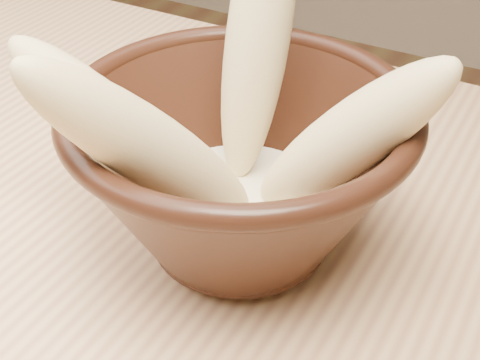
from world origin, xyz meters
name	(u,v)px	position (x,y,z in m)	size (l,w,h in m)	color
table	(2,291)	(0.00, 0.00, 0.67)	(1.20, 0.80, 0.75)	#DFB07B
bowl	(240,167)	(0.19, 0.07, 0.82)	(0.23, 0.23, 0.12)	black
milk_puddle	(240,203)	(0.19, 0.07, 0.79)	(0.13, 0.13, 0.02)	beige
banana_upright	(258,36)	(0.18, 0.11, 0.89)	(0.04, 0.04, 0.20)	#DFC184
banana_left	(109,120)	(0.10, 0.05, 0.84)	(0.04, 0.04, 0.17)	#DFC184
banana_right	(348,139)	(0.26, 0.08, 0.86)	(0.04, 0.04, 0.17)	#DFC184
banana_front	(150,149)	(0.17, 0.00, 0.87)	(0.04, 0.04, 0.19)	#DFC184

